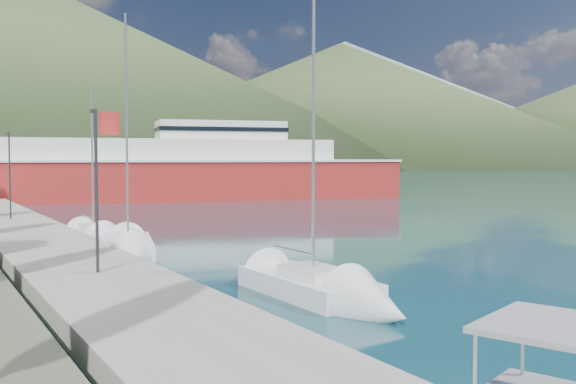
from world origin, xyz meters
TOP-DOWN VIEW (x-y plane):
  - ground at (0.00, 120.00)m, footprint 1400.00×1400.00m
  - quay at (-9.00, 26.00)m, footprint 5.00×88.00m
  - hills_far at (138.59, 618.73)m, footprint 1480.00×900.00m
  - hills_near at (98.04, 372.50)m, footprint 1010.00×520.00m
  - lamp_posts at (-9.00, 13.35)m, footprint 0.15×47.33m
  - sailboat_near at (-2.37, 6.44)m, footprint 2.69×8.55m
  - sailboat_mid at (-5.67, 19.93)m, footprint 4.79×9.68m
  - sailboat_far at (-5.21, 27.41)m, footprint 2.63×7.11m
  - ferry at (13.08, 63.28)m, footprint 56.72×24.33m

SIDE VIEW (x-z plane):
  - ground at x=0.00m, z-range 0.00..0.00m
  - sailboat_far at x=-5.21m, z-range -4.85..5.43m
  - sailboat_mid at x=-5.67m, z-range -6.41..7.06m
  - sailboat_near at x=-2.37m, z-range -5.78..6.43m
  - quay at x=-9.00m, z-range 0.00..0.80m
  - ferry at x=13.08m, z-range -2.16..8.87m
  - lamp_posts at x=-9.00m, z-range 1.05..7.11m
  - hills_near at x=98.04m, z-range -8.32..106.68m
  - hills_far at x=138.59m, z-range -12.61..167.39m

